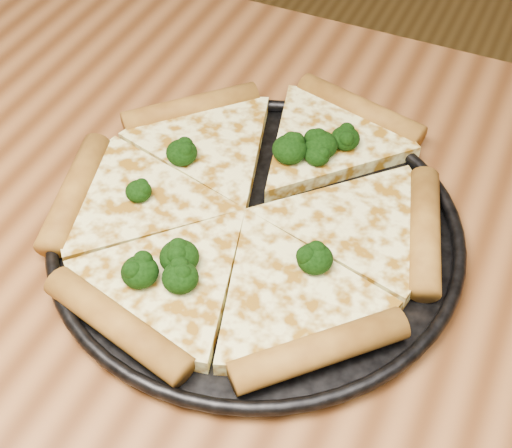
% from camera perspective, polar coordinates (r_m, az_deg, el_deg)
% --- Properties ---
extents(dining_table, '(1.20, 0.90, 0.75)m').
position_cam_1_polar(dining_table, '(0.66, -8.87, -11.46)').
color(dining_table, brown).
rests_on(dining_table, ground).
extents(pizza_pan, '(0.34, 0.34, 0.02)m').
position_cam_1_polar(pizza_pan, '(0.62, 0.00, -0.53)').
color(pizza_pan, black).
rests_on(pizza_pan, dining_table).
extents(pizza, '(0.34, 0.36, 0.03)m').
position_cam_1_polar(pizza, '(0.62, -0.55, 1.21)').
color(pizza, '#FFF89C').
rests_on(pizza, pizza_pan).
extents(broccoli_florets, '(0.19, 0.24, 0.02)m').
position_cam_1_polar(broccoli_florets, '(0.62, -0.83, 1.95)').
color(broccoli_florets, black).
rests_on(broccoli_florets, pizza).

